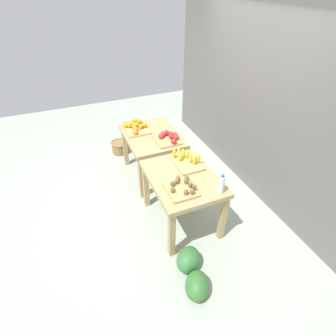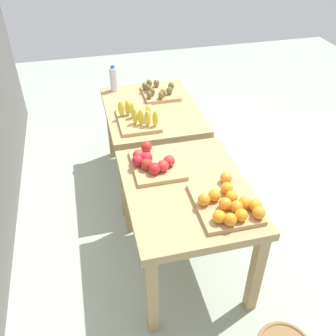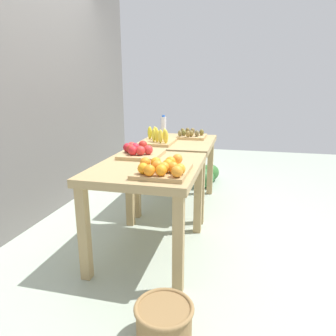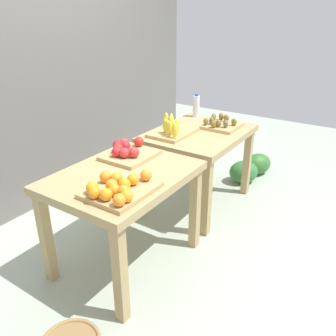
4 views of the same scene
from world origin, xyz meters
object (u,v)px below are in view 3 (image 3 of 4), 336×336
object	(u,v)px
display_table_right	(177,150)
display_table_left	(149,178)
banana_crate	(158,139)
apple_bin	(139,151)
kiwi_bin	(191,135)
watermelon_pile	(206,176)
water_bottle	(163,125)
wicker_basket	(164,323)
orange_bin	(163,168)

from	to	relation	value
display_table_right	display_table_left	bearing A→B (deg)	180.00
banana_crate	apple_bin	bearing A→B (deg)	179.59
kiwi_bin	watermelon_pile	bearing A→B (deg)	-12.39
apple_bin	water_bottle	world-z (taller)	water_bottle
display_table_left	wicker_basket	bearing A→B (deg)	-158.47
orange_bin	apple_bin	size ratio (longest dim) A/B	1.10
orange_bin	watermelon_pile	xyz separation A→B (m)	(2.22, -0.07, -0.68)
apple_bin	banana_crate	xyz separation A→B (m)	(0.63, -0.00, 0.00)
apple_bin	kiwi_bin	bearing A→B (deg)	-14.55
display_table_right	orange_bin	distance (m)	1.40
kiwi_bin	wicker_basket	bearing A→B (deg)	-174.08
water_bottle	display_table_left	bearing A→B (deg)	-170.06
apple_bin	kiwi_bin	xyz separation A→B (m)	(1.09, -0.28, -0.01)
banana_crate	wicker_basket	xyz separation A→B (m)	(-1.78, -0.51, -0.70)
water_bottle	wicker_basket	world-z (taller)	water_bottle
banana_crate	water_bottle	bearing A→B (deg)	9.66
apple_bin	wicker_basket	distance (m)	1.43
watermelon_pile	wicker_basket	xyz separation A→B (m)	(-2.85, -0.10, -0.01)
display_table_left	wicker_basket	size ratio (longest dim) A/B	3.17
banana_crate	display_table_right	bearing A→B (deg)	-34.71
kiwi_bin	water_bottle	xyz separation A→B (m)	(0.20, 0.39, 0.08)
display_table_right	orange_bin	world-z (taller)	orange_bin
display_table_right	water_bottle	distance (m)	0.55
apple_bin	water_bottle	size ratio (longest dim) A/B	1.70
display_table_right	watermelon_pile	world-z (taller)	display_table_right
water_bottle	apple_bin	bearing A→B (deg)	-175.26
display_table_right	watermelon_pile	xyz separation A→B (m)	(0.84, -0.25, -0.53)
banana_crate	display_table_left	bearing A→B (deg)	-169.85
display_table_right	watermelon_pile	size ratio (longest dim) A/B	1.42
apple_bin	banana_crate	distance (m)	0.63
apple_bin	watermelon_pile	bearing A→B (deg)	-13.77
water_bottle	watermelon_pile	world-z (taller)	water_bottle
orange_bin	apple_bin	xyz separation A→B (m)	(0.51, 0.35, -0.00)
watermelon_pile	apple_bin	bearing A→B (deg)	166.23
kiwi_bin	watermelon_pile	xyz separation A→B (m)	(0.62, -0.14, -0.67)
kiwi_bin	water_bottle	bearing A→B (deg)	63.17
orange_bin	water_bottle	bearing A→B (deg)	14.23
water_bottle	watermelon_pile	distance (m)	1.01
apple_bin	watermelon_pile	xyz separation A→B (m)	(1.71, -0.42, -0.68)
display_table_right	kiwi_bin	world-z (taller)	kiwi_bin
banana_crate	kiwi_bin	world-z (taller)	banana_crate
orange_bin	watermelon_pile	distance (m)	2.32
water_bottle	watermelon_pile	size ratio (longest dim) A/B	0.33
kiwi_bin	display_table_right	bearing A→B (deg)	152.31
orange_bin	kiwi_bin	size ratio (longest dim) A/B	1.27
display_table_left	display_table_right	xyz separation A→B (m)	(1.12, 0.00, 0.00)
display_table_right	water_bottle	world-z (taller)	water_bottle
water_bottle	wicker_basket	bearing A→B (deg)	-165.67
wicker_basket	water_bottle	bearing A→B (deg)	14.33
orange_bin	watermelon_pile	world-z (taller)	orange_bin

